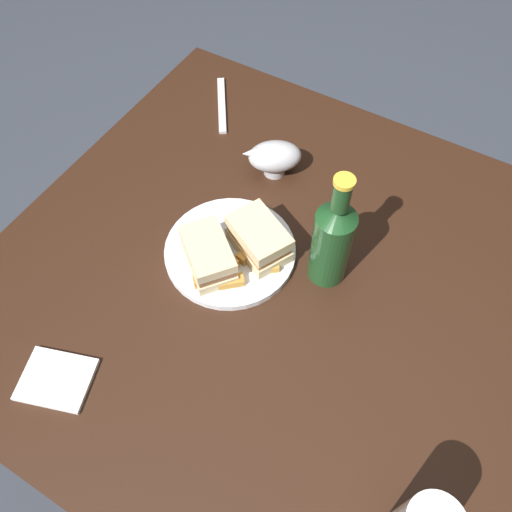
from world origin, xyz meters
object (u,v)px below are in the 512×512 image
at_px(fork, 222,105).
at_px(cider_bottle, 332,240).
at_px(napkin, 56,379).
at_px(plate, 231,250).
at_px(sandwich_half_left, 208,255).
at_px(sandwich_half_right, 259,239).
at_px(gravy_boat, 274,157).

bearing_deg(fork, cider_bottle, 21.17).
bearing_deg(fork, napkin, -23.85).
xyz_separation_m(plate, cider_bottle, (0.17, 0.05, 0.09)).
bearing_deg(sandwich_half_left, cider_bottle, 28.65).
height_order(sandwich_half_right, gravy_boat, sandwich_half_right).
relative_size(plate, gravy_boat, 1.91).
relative_size(sandwich_half_left, gravy_boat, 1.06).
distance_m(cider_bottle, napkin, 0.50).
height_order(plate, cider_bottle, cider_bottle).
height_order(gravy_boat, napkin, gravy_boat).
bearing_deg(gravy_boat, cider_bottle, -39.16).
relative_size(sandwich_half_left, cider_bottle, 0.55).
distance_m(plate, fork, 0.40).
bearing_deg(sandwich_half_right, cider_bottle, 12.00).
relative_size(cider_bottle, napkin, 2.23).
relative_size(sandwich_half_left, fork, 0.74).
bearing_deg(plate, napkin, -107.30).
distance_m(sandwich_half_right, fork, 0.41).
distance_m(sandwich_half_left, fork, 0.44).
distance_m(sandwich_half_left, gravy_boat, 0.26).
bearing_deg(sandwich_half_right, fork, 132.06).
distance_m(sandwich_half_right, gravy_boat, 0.20).
distance_m(sandwich_half_right, napkin, 0.41).
xyz_separation_m(sandwich_half_left, fork, (-0.22, 0.38, -0.04)).
distance_m(sandwich_half_right, cider_bottle, 0.14).
relative_size(sandwich_half_right, napkin, 1.22).
bearing_deg(fork, gravy_boat, 25.97).
xyz_separation_m(plate, gravy_boat, (-0.03, 0.21, 0.04)).
bearing_deg(fork, sandwich_half_right, 8.10).
bearing_deg(plate, gravy_boat, 98.01).
relative_size(plate, cider_bottle, 0.98).
bearing_deg(plate, sandwich_half_left, -105.85).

